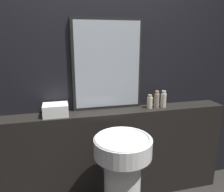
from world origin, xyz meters
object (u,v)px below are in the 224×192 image
object	(u,v)px
towel_stack	(56,110)
conditioner_bottle	(157,100)
mirror	(108,65)
pedestal_sink	(122,179)
shampoo_bottle	(150,102)
lotion_bottle	(163,100)

from	to	relation	value
towel_stack	conditioner_bottle	size ratio (longest dim) A/B	1.29
towel_stack	mirror	bearing A→B (deg)	10.31
conditioner_bottle	towel_stack	bearing A→B (deg)	180.00
pedestal_sink	towel_stack	xyz separation A→B (m)	(-0.47, 0.44, 0.46)
mirror	conditioner_bottle	size ratio (longest dim) A/B	5.01
pedestal_sink	mirror	world-z (taller)	mirror
mirror	towel_stack	bearing A→B (deg)	-169.69
mirror	pedestal_sink	bearing A→B (deg)	-90.87
pedestal_sink	conditioner_bottle	size ratio (longest dim) A/B	5.18
shampoo_bottle	conditioner_bottle	size ratio (longest dim) A/B	0.79
pedestal_sink	mirror	bearing A→B (deg)	89.13
mirror	conditioner_bottle	bearing A→B (deg)	-10.78
mirror	lotion_bottle	world-z (taller)	mirror
pedestal_sink	conditioner_bottle	bearing A→B (deg)	43.27
shampoo_bottle	conditioner_bottle	world-z (taller)	conditioner_bottle
conditioner_bottle	lotion_bottle	size ratio (longest dim) A/B	1.02
pedestal_sink	mirror	distance (m)	0.97
pedestal_sink	shampoo_bottle	distance (m)	0.75
shampoo_bottle	conditioner_bottle	xyz separation A→B (m)	(0.07, 0.00, 0.02)
mirror	towel_stack	size ratio (longest dim) A/B	3.89
pedestal_sink	lotion_bottle	xyz separation A→B (m)	(0.54, 0.44, 0.48)
pedestal_sink	conditioner_bottle	xyz separation A→B (m)	(0.47, 0.44, 0.48)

